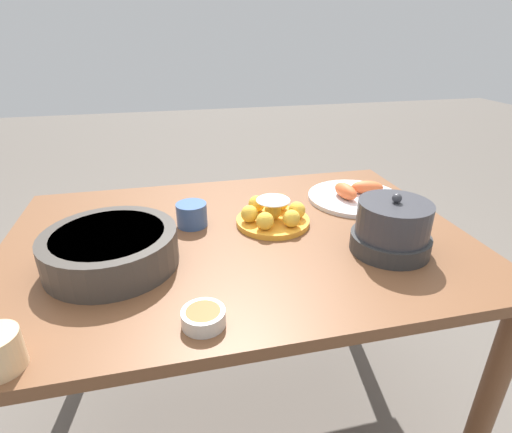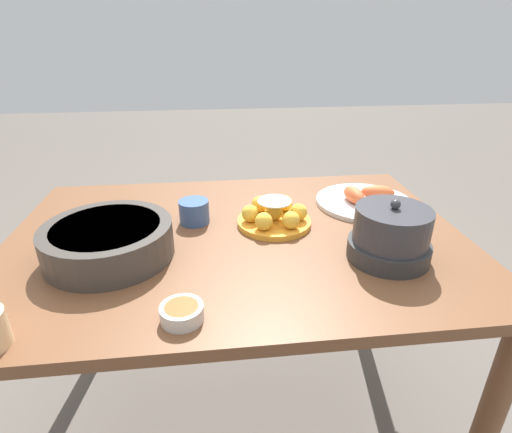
{
  "view_description": "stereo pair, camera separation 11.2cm",
  "coord_description": "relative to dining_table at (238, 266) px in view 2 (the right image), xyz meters",
  "views": [
    {
      "loc": [
        0.17,
        0.96,
        1.27
      ],
      "look_at": [
        -0.06,
        -0.02,
        0.79
      ],
      "focal_mm": 28.0,
      "sensor_mm": 36.0,
      "label": 1
    },
    {
      "loc": [
        0.06,
        0.98,
        1.27
      ],
      "look_at": [
        -0.06,
        -0.02,
        0.79
      ],
      "focal_mm": 28.0,
      "sensor_mm": 36.0,
      "label": 2
    }
  ],
  "objects": [
    {
      "name": "ground_plane",
      "position": [
        0.0,
        0.0,
        -0.64
      ],
      "size": [
        12.0,
        12.0,
        0.0
      ],
      "primitive_type": "plane",
      "color": "#5B544C"
    },
    {
      "name": "cup_near",
      "position": [
        0.12,
        -0.09,
        0.14
      ],
      "size": [
        0.09,
        0.09,
        0.07
      ],
      "color": "#38568E",
      "rests_on": "dining_table"
    },
    {
      "name": "cake_plate",
      "position": [
        -0.11,
        -0.05,
        0.13
      ],
      "size": [
        0.21,
        0.21,
        0.08
      ],
      "color": "gold",
      "rests_on": "dining_table"
    },
    {
      "name": "serving_bowl",
      "position": [
        0.32,
        0.08,
        0.15
      ],
      "size": [
        0.32,
        0.32,
        0.09
      ],
      "color": "#3D3833",
      "rests_on": "dining_table"
    },
    {
      "name": "sauce_bowl",
      "position": [
        0.13,
        0.35,
        0.12
      ],
      "size": [
        0.09,
        0.09,
        0.03
      ],
      "color": "beige",
      "rests_on": "dining_table"
    },
    {
      "name": "dining_table",
      "position": [
        0.0,
        0.0,
        0.0
      ],
      "size": [
        1.25,
        0.87,
        0.75
      ],
      "color": "brown",
      "rests_on": "ground_plane"
    },
    {
      "name": "seafood_platter",
      "position": [
        -0.43,
        -0.16,
        0.12
      ],
      "size": [
        0.31,
        0.31,
        0.06
      ],
      "color": "silver",
      "rests_on": "dining_table"
    },
    {
      "name": "warming_pot",
      "position": [
        -0.36,
        0.17,
        0.17
      ],
      "size": [
        0.2,
        0.2,
        0.16
      ],
      "color": "#2D2D2D",
      "rests_on": "dining_table"
    }
  ]
}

